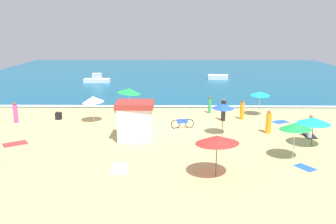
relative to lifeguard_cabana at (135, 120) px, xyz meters
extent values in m
plane|color=#D8B775|center=(3.07, 3.34, -1.35)|extent=(60.00, 60.00, 0.00)
cube|color=#0F567A|center=(3.07, 31.34, -1.30)|extent=(60.00, 44.00, 0.10)
cube|color=white|center=(3.07, 9.64, -1.25)|extent=(57.00, 0.70, 0.01)
cube|color=white|center=(0.00, 0.00, -0.21)|extent=(2.50, 2.10, 2.29)
cube|color=#A5332D|center=(0.00, 0.00, 1.12)|extent=(2.56, 2.10, 0.37)
cylinder|color=#4C3823|center=(6.18, 1.03, -0.23)|extent=(0.05, 0.05, 2.25)
cone|color=blue|center=(6.18, 1.03, 0.78)|extent=(1.63, 1.64, 0.40)
cylinder|color=silver|center=(-1.22, 6.96, -0.22)|extent=(0.05, 0.05, 2.28)
cone|color=green|center=(-1.22, 6.96, 0.76)|extent=(2.11, 2.07, 0.65)
cylinder|color=silver|center=(9.74, -3.58, -0.27)|extent=(0.05, 0.05, 2.18)
cone|color=green|center=(9.74, -3.58, 0.68)|extent=(2.64, 2.64, 0.53)
cylinder|color=#4C3823|center=(4.86, -6.12, -0.25)|extent=(0.05, 0.05, 2.20)
cone|color=red|center=(4.86, -6.12, 0.69)|extent=(3.22, 3.22, 0.57)
cylinder|color=silver|center=(10.15, 6.62, -0.31)|extent=(0.05, 0.05, 2.08)
cone|color=#19B7C6|center=(10.15, 6.62, 0.61)|extent=(1.84, 1.86, 0.47)
cylinder|color=#4C3823|center=(11.75, -1.20, -0.42)|extent=(0.05, 0.05, 1.88)
cone|color=#19B7C6|center=(11.75, -1.20, 0.36)|extent=(2.60, 2.60, 0.43)
cylinder|color=silver|center=(-3.85, 4.41, -0.32)|extent=(0.05, 0.05, 2.08)
cone|color=white|center=(-3.85, 4.41, 0.53)|extent=(2.28, 2.27, 0.60)
torus|color=black|center=(2.80, 2.59, -1.02)|extent=(0.72, 0.19, 0.72)
torus|color=black|center=(3.88, 2.79, -1.02)|extent=(0.72, 0.19, 0.72)
cube|color=blue|center=(3.34, 2.69, -0.80)|extent=(0.88, 0.22, 0.36)
cylinder|color=orange|center=(9.59, 1.46, -0.60)|extent=(0.42, 0.42, 1.51)
sphere|color=#9E6B47|center=(9.59, 1.46, 0.27)|extent=(0.27, 0.27, 0.27)
cylinder|color=orange|center=(-1.16, 2.76, -0.52)|extent=(0.52, 0.52, 1.66)
sphere|color=#9E6B47|center=(-1.16, 2.76, 0.41)|extent=(0.24, 0.24, 0.24)
cylinder|color=orange|center=(8.42, 5.38, -0.65)|extent=(0.50, 0.50, 1.42)
sphere|color=brown|center=(8.42, 5.38, 0.17)|extent=(0.23, 0.23, 0.23)
cylinder|color=white|center=(12.27, 0.52, -0.64)|extent=(0.35, 0.35, 1.42)
sphere|color=#9E6B47|center=(12.27, 0.52, 0.18)|extent=(0.26, 0.26, 0.26)
cylinder|color=black|center=(6.77, 4.86, -0.53)|extent=(0.50, 0.50, 1.65)
sphere|color=brown|center=(6.77, 4.86, 0.41)|extent=(0.25, 0.25, 0.25)
cylinder|color=green|center=(5.91, 7.41, -0.69)|extent=(0.38, 0.38, 1.32)
sphere|color=brown|center=(5.91, 7.41, 0.07)|extent=(0.22, 0.22, 0.22)
cube|color=black|center=(-6.99, 5.13, -1.06)|extent=(0.47, 0.47, 0.59)
sphere|color=#DBA884|center=(-6.99, 5.13, -0.65)|extent=(0.26, 0.26, 0.26)
cylinder|color=#D84CA5|center=(-10.11, 4.06, -0.61)|extent=(0.48, 0.48, 1.48)
sphere|color=brown|center=(-10.11, 4.06, 0.23)|extent=(0.24, 0.24, 0.24)
cube|color=black|center=(12.40, 0.78, -1.35)|extent=(0.93, 1.46, 0.01)
cube|color=white|center=(-0.37, -5.16, -1.35)|extent=(1.02, 1.77, 0.01)
cube|color=blue|center=(10.00, -4.93, -1.35)|extent=(1.22, 1.35, 0.01)
cube|color=blue|center=(11.41, 4.53, -1.35)|extent=(1.55, 1.37, 0.01)
cube|color=red|center=(-7.98, -1.12, -1.35)|extent=(1.81, 1.65, 0.01)
cube|color=white|center=(9.05, 26.45, -0.93)|extent=(2.94, 1.65, 0.66)
cube|color=white|center=(-7.53, 23.45, -0.98)|extent=(3.49, 1.17, 0.54)
cube|color=silver|center=(-7.53, 23.45, -0.35)|extent=(1.22, 0.69, 0.74)
camera|label=1|loc=(2.54, -23.46, 6.50)|focal=37.85mm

